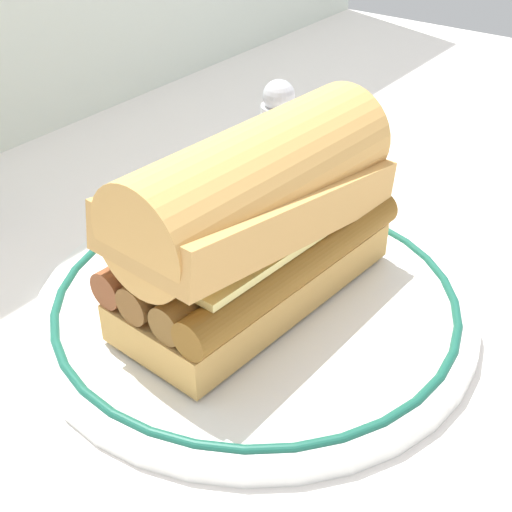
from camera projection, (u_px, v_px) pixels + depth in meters
ground_plane at (252, 339)px, 0.46m from camera, size 1.50×1.50×0.00m
plate at (256, 302)px, 0.48m from camera, size 0.29×0.29×0.01m
sausage_sandwich at (256, 217)px, 0.44m from camera, size 0.20×0.11×0.12m
salt_shaker at (278, 125)px, 0.65m from camera, size 0.03×0.03×0.08m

